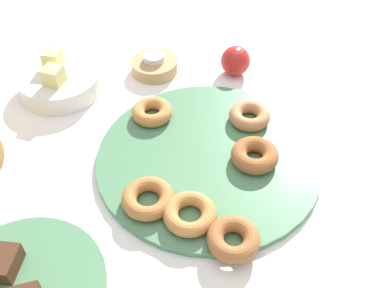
{
  "coord_description": "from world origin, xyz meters",
  "views": [
    {
      "loc": [
        -0.55,
        0.04,
        0.6
      ],
      "look_at": [
        0.0,
        0.03,
        0.04
      ],
      "focal_mm": 42.08,
      "sensor_mm": 36.0,
      "label": 1
    }
  ],
  "objects_px": {
    "apple": "(235,61)",
    "donut_plate": "(209,158)",
    "candle_holder": "(154,66)",
    "tealight": "(154,58)",
    "donut_1": "(250,116)",
    "melon_chunk_left": "(53,76)",
    "donut_5": "(190,214)",
    "donut_4": "(148,198)",
    "donut_0": "(233,239)",
    "melon_chunk_right": "(53,58)",
    "donut_3": "(255,155)",
    "donut_2": "(152,112)",
    "fruit_bowl": "(60,82)",
    "brownie_far": "(2,263)"
  },
  "relations": [
    {
      "from": "donut_0",
      "to": "apple",
      "type": "relative_size",
      "value": 1.25
    },
    {
      "from": "donut_0",
      "to": "donut_5",
      "type": "bearing_deg",
      "value": 53.68
    },
    {
      "from": "donut_plate",
      "to": "donut_1",
      "type": "distance_m",
      "value": 0.12
    },
    {
      "from": "donut_3",
      "to": "apple",
      "type": "xyz_separation_m",
      "value": [
        0.28,
        0.01,
        0.01
      ]
    },
    {
      "from": "brownie_far",
      "to": "melon_chunk_left",
      "type": "distance_m",
      "value": 0.4
    },
    {
      "from": "donut_5",
      "to": "tealight",
      "type": "distance_m",
      "value": 0.42
    },
    {
      "from": "candle_holder",
      "to": "apple",
      "type": "xyz_separation_m",
      "value": [
        -0.01,
        -0.18,
        0.02
      ]
    },
    {
      "from": "fruit_bowl",
      "to": "donut_3",
      "type": "bearing_deg",
      "value": -119.99
    },
    {
      "from": "tealight",
      "to": "donut_0",
      "type": "bearing_deg",
      "value": -163.27
    },
    {
      "from": "donut_1",
      "to": "donut_3",
      "type": "relative_size",
      "value": 0.94
    },
    {
      "from": "donut_2",
      "to": "melon_chunk_left",
      "type": "height_order",
      "value": "melon_chunk_left"
    },
    {
      "from": "donut_0",
      "to": "melon_chunk_left",
      "type": "height_order",
      "value": "melon_chunk_left"
    },
    {
      "from": "melon_chunk_left",
      "to": "donut_1",
      "type": "bearing_deg",
      "value": -102.52
    },
    {
      "from": "brownie_far",
      "to": "candle_holder",
      "type": "xyz_separation_m",
      "value": [
        0.49,
        -0.2,
        -0.01
      ]
    },
    {
      "from": "donut_plate",
      "to": "donut_5",
      "type": "relative_size",
      "value": 4.76
    },
    {
      "from": "donut_2",
      "to": "melon_chunk_right",
      "type": "bearing_deg",
      "value": 58.11
    },
    {
      "from": "tealight",
      "to": "melon_chunk_right",
      "type": "relative_size",
      "value": 1.28
    },
    {
      "from": "donut_2",
      "to": "tealight",
      "type": "height_order",
      "value": "tealight"
    },
    {
      "from": "donut_1",
      "to": "tealight",
      "type": "distance_m",
      "value": 0.26
    },
    {
      "from": "donut_1",
      "to": "donut_4",
      "type": "bearing_deg",
      "value": 136.73
    },
    {
      "from": "donut_1",
      "to": "candle_holder",
      "type": "xyz_separation_m",
      "value": [
        0.18,
        0.19,
        -0.01
      ]
    },
    {
      "from": "donut_plate",
      "to": "tealight",
      "type": "bearing_deg",
      "value": 21.68
    },
    {
      "from": "donut_0",
      "to": "donut_4",
      "type": "xyz_separation_m",
      "value": [
        0.08,
        0.13,
        -0.0
      ]
    },
    {
      "from": "donut_1",
      "to": "tealight",
      "type": "xyz_separation_m",
      "value": [
        0.18,
        0.19,
        0.01
      ]
    },
    {
      "from": "donut_2",
      "to": "donut_4",
      "type": "distance_m",
      "value": 0.21
    },
    {
      "from": "candle_holder",
      "to": "tealight",
      "type": "distance_m",
      "value": 0.02
    },
    {
      "from": "fruit_bowl",
      "to": "melon_chunk_left",
      "type": "bearing_deg",
      "value": 180.0
    },
    {
      "from": "donut_plate",
      "to": "brownie_far",
      "type": "xyz_separation_m",
      "value": [
        -0.22,
        0.3,
        0.02
      ]
    },
    {
      "from": "donut_3",
      "to": "melon_chunk_left",
      "type": "bearing_deg",
      "value": 63.47
    },
    {
      "from": "candle_holder",
      "to": "brownie_far",
      "type": "bearing_deg",
      "value": 158.42
    },
    {
      "from": "donut_5",
      "to": "melon_chunk_left",
      "type": "bearing_deg",
      "value": 40.45
    },
    {
      "from": "donut_0",
      "to": "donut_2",
      "type": "distance_m",
      "value": 0.32
    },
    {
      "from": "donut_3",
      "to": "melon_chunk_left",
      "type": "height_order",
      "value": "melon_chunk_left"
    },
    {
      "from": "donut_1",
      "to": "apple",
      "type": "height_order",
      "value": "apple"
    },
    {
      "from": "donut_4",
      "to": "tealight",
      "type": "bearing_deg",
      "value": 0.9
    },
    {
      "from": "candle_holder",
      "to": "melon_chunk_right",
      "type": "height_order",
      "value": "melon_chunk_right"
    },
    {
      "from": "donut_4",
      "to": "apple",
      "type": "relative_size",
      "value": 1.33
    },
    {
      "from": "donut_1",
      "to": "donut_3",
      "type": "xyz_separation_m",
      "value": [
        -0.11,
        0.0,
        0.0
      ]
    },
    {
      "from": "donut_4",
      "to": "donut_5",
      "type": "height_order",
      "value": "same"
    },
    {
      "from": "apple",
      "to": "donut_3",
      "type": "bearing_deg",
      "value": -177.8
    },
    {
      "from": "donut_0",
      "to": "donut_4",
      "type": "height_order",
      "value": "donut_0"
    },
    {
      "from": "apple",
      "to": "donut_plate",
      "type": "bearing_deg",
      "value": 165.23
    },
    {
      "from": "donut_1",
      "to": "donut_5",
      "type": "bearing_deg",
      "value": 152.55
    },
    {
      "from": "donut_2",
      "to": "fruit_bowl",
      "type": "distance_m",
      "value": 0.22
    },
    {
      "from": "donut_plate",
      "to": "donut_1",
      "type": "relative_size",
      "value": 5.08
    },
    {
      "from": "candle_holder",
      "to": "donut_1",
      "type": "bearing_deg",
      "value": -133.51
    },
    {
      "from": "donut_4",
      "to": "donut_5",
      "type": "relative_size",
      "value": 1.01
    },
    {
      "from": "candle_holder",
      "to": "apple",
      "type": "distance_m",
      "value": 0.18
    },
    {
      "from": "fruit_bowl",
      "to": "donut_4",
      "type": "bearing_deg",
      "value": -147.29
    },
    {
      "from": "tealight",
      "to": "donut_4",
      "type": "bearing_deg",
      "value": -179.1
    }
  ]
}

